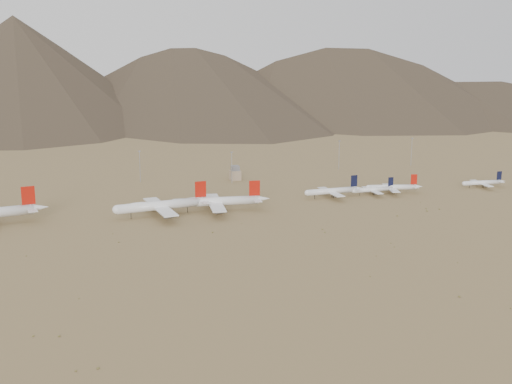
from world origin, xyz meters
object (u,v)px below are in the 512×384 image
object	(u,v)px
widebody_centre	(162,205)
widebody_east	(217,201)
control_tower	(235,174)
narrowbody_b	(374,189)
narrowbody_a	(333,191)

from	to	relation	value
widebody_centre	widebody_east	bearing A→B (deg)	-4.68
widebody_centre	control_tower	size ratio (longest dim) A/B	5.77
narrowbody_b	control_tower	bearing A→B (deg)	136.22
narrowbody_a	widebody_centre	bearing A→B (deg)	-175.41
widebody_east	control_tower	world-z (taller)	widebody_east
widebody_centre	narrowbody_a	size ratio (longest dim) A/B	1.49
widebody_east	narrowbody_b	size ratio (longest dim) A/B	1.76
widebody_east	narrowbody_a	bearing A→B (deg)	15.67
widebody_east	control_tower	bearing A→B (deg)	74.77
control_tower	widebody_east	bearing A→B (deg)	-115.04
widebody_east	narrowbody_a	size ratio (longest dim) A/B	1.42
widebody_centre	narrowbody_b	world-z (taller)	widebody_centre
narrowbody_a	control_tower	world-z (taller)	narrowbody_a
widebody_east	narrowbody_b	distance (m)	123.21
narrowbody_b	narrowbody_a	bearing A→B (deg)	179.72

